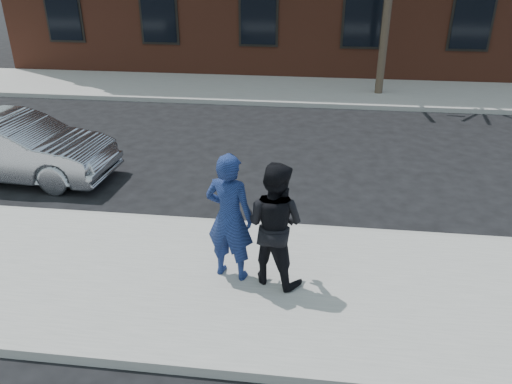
# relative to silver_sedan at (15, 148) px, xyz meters

# --- Properties ---
(ground) EXTENTS (100.00, 100.00, 0.00)m
(ground) POSITION_rel_silver_sedan_xyz_m (4.09, -3.20, -0.71)
(ground) COLOR black
(ground) RESTS_ON ground
(near_sidewalk) EXTENTS (50.00, 3.50, 0.15)m
(near_sidewalk) POSITION_rel_silver_sedan_xyz_m (4.09, -3.45, -0.64)
(near_sidewalk) COLOR gray
(near_sidewalk) RESTS_ON ground
(near_curb) EXTENTS (50.00, 0.10, 0.15)m
(near_curb) POSITION_rel_silver_sedan_xyz_m (4.09, -1.65, -0.64)
(near_curb) COLOR #999691
(near_curb) RESTS_ON ground
(far_sidewalk) EXTENTS (50.00, 3.50, 0.15)m
(far_sidewalk) POSITION_rel_silver_sedan_xyz_m (4.09, 8.05, -0.64)
(far_sidewalk) COLOR gray
(far_sidewalk) RESTS_ON ground
(far_curb) EXTENTS (50.00, 0.10, 0.15)m
(far_curb) POSITION_rel_silver_sedan_xyz_m (4.09, 6.25, -0.64)
(far_curb) COLOR #999691
(far_curb) RESTS_ON ground
(silver_sedan) EXTENTS (4.40, 1.74, 1.42)m
(silver_sedan) POSITION_rel_silver_sedan_xyz_m (0.00, 0.00, 0.00)
(silver_sedan) COLOR #999BA3
(silver_sedan) RESTS_ON ground
(man_hoodie) EXTENTS (0.82, 0.63, 1.99)m
(man_hoodie) POSITION_rel_silver_sedan_xyz_m (5.34, -3.27, 0.43)
(man_hoodie) COLOR navy
(man_hoodie) RESTS_ON near_sidewalk
(man_peacoat) EXTENTS (1.13, 1.03, 1.90)m
(man_peacoat) POSITION_rel_silver_sedan_xyz_m (6.00, -3.30, 0.39)
(man_peacoat) COLOR black
(man_peacoat) RESTS_ON near_sidewalk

